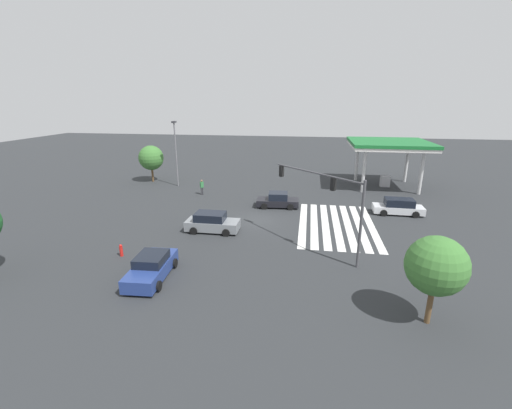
{
  "coord_description": "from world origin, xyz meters",
  "views": [
    {
      "loc": [
        -28.19,
        -4.37,
        10.29
      ],
      "look_at": [
        0.0,
        0.0,
        1.47
      ],
      "focal_mm": 24.0,
      "sensor_mm": 36.0,
      "label": 1
    }
  ],
  "objects_px": {
    "car_2": "(278,200)",
    "tree_corner_a": "(151,158)",
    "traffic_signal_mast": "(330,195)",
    "street_light_pole_a": "(176,148)",
    "car_1": "(398,207)",
    "car_3": "(152,267)",
    "car_0": "(212,223)",
    "pedestrian": "(202,186)",
    "fire_hydrant": "(121,250)",
    "tree_corner_b": "(436,266)"
  },
  "relations": [
    {
      "from": "car_1",
      "to": "car_3",
      "type": "bearing_deg",
      "value": 41.67
    },
    {
      "from": "street_light_pole_a",
      "to": "car_1",
      "type": "bearing_deg",
      "value": -106.6
    },
    {
      "from": "car_3",
      "to": "tree_corner_b",
      "type": "height_order",
      "value": "tree_corner_b"
    },
    {
      "from": "traffic_signal_mast",
      "to": "car_1",
      "type": "distance_m",
      "value": 12.36
    },
    {
      "from": "car_2",
      "to": "tree_corner_b",
      "type": "distance_m",
      "value": 19.56
    },
    {
      "from": "car_3",
      "to": "tree_corner_b",
      "type": "relative_size",
      "value": 1.04
    },
    {
      "from": "car_1",
      "to": "street_light_pole_a",
      "type": "bearing_deg",
      "value": -15.12
    },
    {
      "from": "car_3",
      "to": "traffic_signal_mast",
      "type": "bearing_deg",
      "value": 112.93
    },
    {
      "from": "tree_corner_a",
      "to": "car_0",
      "type": "bearing_deg",
      "value": -141.83
    },
    {
      "from": "car_2",
      "to": "tree_corner_a",
      "type": "distance_m",
      "value": 19.2
    },
    {
      "from": "tree_corner_a",
      "to": "fire_hydrant",
      "type": "height_order",
      "value": "tree_corner_a"
    },
    {
      "from": "traffic_signal_mast",
      "to": "car_1",
      "type": "bearing_deg",
      "value": -80.97
    },
    {
      "from": "car_3",
      "to": "fire_hydrant",
      "type": "distance_m",
      "value": 4.18
    },
    {
      "from": "car_0",
      "to": "tree_corner_a",
      "type": "height_order",
      "value": "tree_corner_a"
    },
    {
      "from": "pedestrian",
      "to": "tree_corner_b",
      "type": "distance_m",
      "value": 27.16
    },
    {
      "from": "traffic_signal_mast",
      "to": "car_2",
      "type": "height_order",
      "value": "traffic_signal_mast"
    },
    {
      "from": "car_3",
      "to": "street_light_pole_a",
      "type": "height_order",
      "value": "street_light_pole_a"
    },
    {
      "from": "traffic_signal_mast",
      "to": "car_2",
      "type": "bearing_deg",
      "value": -21.83
    },
    {
      "from": "tree_corner_b",
      "to": "fire_hydrant",
      "type": "relative_size",
      "value": 5.13
    },
    {
      "from": "traffic_signal_mast",
      "to": "street_light_pole_a",
      "type": "height_order",
      "value": "street_light_pole_a"
    },
    {
      "from": "car_2",
      "to": "street_light_pole_a",
      "type": "relative_size",
      "value": 0.54
    },
    {
      "from": "fire_hydrant",
      "to": "pedestrian",
      "type": "bearing_deg",
      "value": -2.49
    },
    {
      "from": "car_1",
      "to": "pedestrian",
      "type": "distance_m",
      "value": 20.46
    },
    {
      "from": "car_0",
      "to": "street_light_pole_a",
      "type": "relative_size",
      "value": 0.55
    },
    {
      "from": "car_0",
      "to": "car_2",
      "type": "bearing_deg",
      "value": 57.83
    },
    {
      "from": "pedestrian",
      "to": "car_3",
      "type": "bearing_deg",
      "value": -35.95
    },
    {
      "from": "street_light_pole_a",
      "to": "tree_corner_b",
      "type": "height_order",
      "value": "street_light_pole_a"
    },
    {
      "from": "car_1",
      "to": "pedestrian",
      "type": "height_order",
      "value": "pedestrian"
    },
    {
      "from": "traffic_signal_mast",
      "to": "tree_corner_a",
      "type": "bearing_deg",
      "value": 4.06
    },
    {
      "from": "traffic_signal_mast",
      "to": "tree_corner_a",
      "type": "distance_m",
      "value": 28.35
    },
    {
      "from": "car_2",
      "to": "car_3",
      "type": "relative_size",
      "value": 0.92
    },
    {
      "from": "car_3",
      "to": "tree_corner_b",
      "type": "distance_m",
      "value": 15.28
    },
    {
      "from": "car_0",
      "to": "car_2",
      "type": "distance_m",
      "value": 8.7
    },
    {
      "from": "pedestrian",
      "to": "fire_hydrant",
      "type": "bearing_deg",
      "value": -46.67
    },
    {
      "from": "car_1",
      "to": "pedestrian",
      "type": "relative_size",
      "value": 2.65
    },
    {
      "from": "car_3",
      "to": "car_1",
      "type": "bearing_deg",
      "value": 127.01
    },
    {
      "from": "pedestrian",
      "to": "tree_corner_b",
      "type": "height_order",
      "value": "tree_corner_b"
    },
    {
      "from": "car_1",
      "to": "fire_hydrant",
      "type": "relative_size",
      "value": 5.23
    },
    {
      "from": "pedestrian",
      "to": "fire_hydrant",
      "type": "height_order",
      "value": "pedestrian"
    },
    {
      "from": "fire_hydrant",
      "to": "traffic_signal_mast",
      "type": "bearing_deg",
      "value": -79.08
    },
    {
      "from": "traffic_signal_mast",
      "to": "pedestrian",
      "type": "xyz_separation_m",
      "value": [
        13.36,
        13.15,
        -3.26
      ]
    },
    {
      "from": "street_light_pole_a",
      "to": "car_0",
      "type": "bearing_deg",
      "value": -149.36
    },
    {
      "from": "street_light_pole_a",
      "to": "tree_corner_a",
      "type": "relative_size",
      "value": 1.68
    },
    {
      "from": "car_0",
      "to": "tree_corner_a",
      "type": "distance_m",
      "value": 20.23
    },
    {
      "from": "traffic_signal_mast",
      "to": "car_2",
      "type": "relative_size",
      "value": 1.37
    },
    {
      "from": "car_3",
      "to": "pedestrian",
      "type": "relative_size",
      "value": 2.71
    },
    {
      "from": "pedestrian",
      "to": "tree_corner_a",
      "type": "bearing_deg",
      "value": -166.41
    },
    {
      "from": "traffic_signal_mast",
      "to": "tree_corner_a",
      "type": "height_order",
      "value": "traffic_signal_mast"
    },
    {
      "from": "tree_corner_a",
      "to": "car_2",
      "type": "bearing_deg",
      "value": -116.33
    },
    {
      "from": "car_0",
      "to": "car_3",
      "type": "relative_size",
      "value": 0.93
    }
  ]
}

